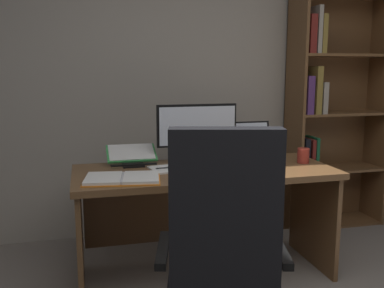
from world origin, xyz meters
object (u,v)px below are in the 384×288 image
(office_chair, at_px, (223,265))
(notepad, at_px, (163,169))
(laptop, at_px, (256,151))
(pen, at_px, (166,168))
(desk, at_px, (202,195))
(reading_stand_with_book, at_px, (132,155))
(coffee_mug, at_px, (303,156))
(computer_mouse, at_px, (256,167))
(keyboard, at_px, (211,171))
(bookshelf, at_px, (327,118))
(open_binder, at_px, (122,178))
(monitor, at_px, (197,132))

(office_chair, relative_size, notepad, 5.36)
(laptop, bearing_deg, pen, -164.47)
(desk, distance_m, reading_stand_with_book, 0.54)
(coffee_mug, bearing_deg, computer_mouse, -163.15)
(laptop, relative_size, pen, 2.24)
(laptop, bearing_deg, desk, -161.42)
(keyboard, bearing_deg, notepad, 151.61)
(bookshelf, height_order, notepad, bookshelf)
(open_binder, relative_size, notepad, 2.24)
(computer_mouse, distance_m, pen, 0.57)
(laptop, bearing_deg, open_binder, -158.52)
(open_binder, bearing_deg, computer_mouse, 12.15)
(office_chair, bearing_deg, laptop, 75.07)
(bookshelf, height_order, office_chair, bookshelf)
(desk, bearing_deg, laptop, 18.58)
(monitor, height_order, computer_mouse, monitor)
(desk, xyz_separation_m, open_binder, (-0.54, -0.24, 0.21))
(laptop, height_order, notepad, laptop)
(computer_mouse, xyz_separation_m, pen, (-0.55, 0.15, -0.01))
(keyboard, xyz_separation_m, notepad, (-0.27, 0.15, -0.01))
(reading_stand_with_book, bearing_deg, bookshelf, 13.75)
(bookshelf, xyz_separation_m, pen, (-1.53, -0.66, -0.21))
(computer_mouse, bearing_deg, notepad, 165.63)
(reading_stand_with_book, relative_size, pen, 2.37)
(office_chair, bearing_deg, open_binder, 133.88)
(open_binder, bearing_deg, desk, 32.53)
(office_chair, xyz_separation_m, computer_mouse, (0.46, 0.73, 0.27))
(notepad, bearing_deg, keyboard, -28.39)
(coffee_mug, bearing_deg, open_binder, -172.23)
(office_chair, height_order, pen, office_chair)
(desk, bearing_deg, pen, -170.22)
(monitor, distance_m, keyboard, 0.38)
(open_binder, height_order, notepad, open_binder)
(office_chair, relative_size, coffee_mug, 11.08)
(computer_mouse, distance_m, reading_stand_with_book, 0.84)
(office_chair, distance_m, computer_mouse, 0.90)
(desk, xyz_separation_m, monitor, (0.01, 0.14, 0.41))
(reading_stand_with_book, bearing_deg, open_binder, -103.56)
(desk, xyz_separation_m, bookshelf, (1.28, 0.62, 0.42))
(office_chair, height_order, keyboard, office_chair)
(reading_stand_with_book, bearing_deg, notepad, -53.85)
(keyboard, xyz_separation_m, reading_stand_with_book, (-0.44, 0.38, 0.05))
(coffee_mug, bearing_deg, monitor, 163.11)
(open_binder, xyz_separation_m, pen, (0.30, 0.20, 0.00))
(laptop, xyz_separation_m, coffee_mug, (0.26, -0.22, -0.00))
(reading_stand_with_book, height_order, notepad, reading_stand_with_book)
(office_chair, xyz_separation_m, monitor, (0.16, 1.06, 0.46))
(computer_mouse, relative_size, pen, 0.74)
(bookshelf, bearing_deg, laptop, -150.99)
(bookshelf, relative_size, notepad, 9.38)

